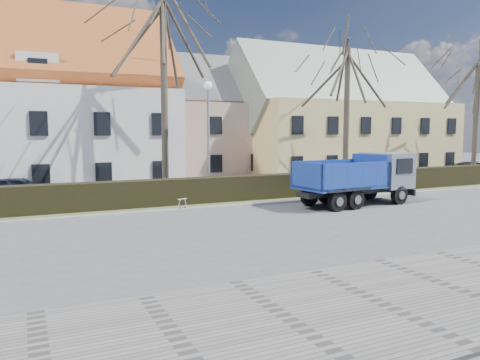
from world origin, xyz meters
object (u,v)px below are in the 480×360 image
streetlight (208,141)px  dump_truck (352,179)px  parked_car_a (19,189)px  parked_car_b (473,170)px  cart_frame (179,204)px

streetlight → dump_truck: bearing=-36.3°
dump_truck → parked_car_a: bearing=145.2°
parked_car_a → parked_car_b: parked_car_a is taller
streetlight → parked_car_b: (23.38, 2.53, -2.53)m
cart_frame → parked_car_a: parked_car_a is taller
dump_truck → cart_frame: size_ratio=9.56×
streetlight → cart_frame: streetlight is taller
dump_truck → cart_frame: (-8.39, 2.00, -1.01)m
streetlight → cart_frame: bearing=-135.2°
dump_truck → streetlight: size_ratio=1.05×
parked_car_a → streetlight: bearing=-98.5°
streetlight → parked_car_a: size_ratio=1.60×
streetlight → cart_frame: size_ratio=9.10×
parked_car_a → parked_car_b: size_ratio=0.89×
dump_truck → parked_car_b: 18.75m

